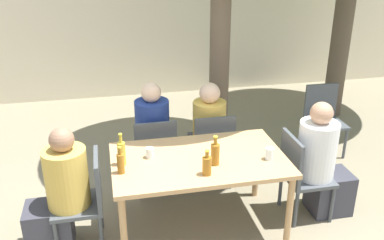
% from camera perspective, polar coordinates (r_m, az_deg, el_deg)
% --- Properties ---
extents(ground_plane, '(30.00, 30.00, 0.00)m').
position_cam_1_polar(ground_plane, '(4.31, 0.86, -14.07)').
color(ground_plane, gray).
extents(cafe_building_wall, '(10.00, 0.08, 2.80)m').
position_cam_1_polar(cafe_building_wall, '(7.48, -6.11, 13.77)').
color(cafe_building_wall, beige).
rests_on(cafe_building_wall, ground_plane).
extents(dining_table_front, '(1.58, 0.97, 0.76)m').
position_cam_1_polar(dining_table_front, '(3.93, 0.92, -6.06)').
color(dining_table_front, tan).
rests_on(dining_table_front, ground_plane).
extents(patio_chair_0, '(0.44, 0.44, 0.88)m').
position_cam_1_polar(patio_chair_0, '(3.96, -13.87, -9.83)').
color(patio_chair_0, '#474C51').
rests_on(patio_chair_0, ground_plane).
extents(patio_chair_1, '(0.44, 0.44, 0.88)m').
position_cam_1_polar(patio_chair_1, '(4.35, 14.24, -6.71)').
color(patio_chair_1, '#474C51').
rests_on(patio_chair_1, ground_plane).
extents(patio_chair_2, '(0.44, 0.44, 0.88)m').
position_cam_1_polar(patio_chair_2, '(4.60, -4.95, -4.26)').
color(patio_chair_2, '#474C51').
rests_on(patio_chair_2, ground_plane).
extents(patio_chair_3, '(0.44, 0.44, 0.88)m').
position_cam_1_polar(patio_chair_3, '(4.71, 2.71, -3.53)').
color(patio_chair_3, '#474C51').
rests_on(patio_chair_3, ground_plane).
extents(patio_chair_4, '(0.44, 0.44, 0.88)m').
position_cam_1_polar(patio_chair_4, '(5.76, 17.12, 0.59)').
color(patio_chair_4, '#474C51').
rests_on(patio_chair_4, ground_plane).
extents(person_seated_0, '(0.59, 0.37, 1.17)m').
position_cam_1_polar(person_seated_0, '(3.97, -17.28, -9.68)').
color(person_seated_0, '#383842').
rests_on(person_seated_0, ground_plane).
extents(person_seated_1, '(0.59, 0.37, 1.21)m').
position_cam_1_polar(person_seated_1, '(4.42, 16.97, -5.72)').
color(person_seated_1, '#383842').
rests_on(person_seated_1, ground_plane).
extents(person_seated_2, '(0.37, 0.58, 1.22)m').
position_cam_1_polar(person_seated_2, '(4.78, -5.33, -2.43)').
color(person_seated_2, '#383842').
rests_on(person_seated_2, ground_plane).
extents(person_seated_3, '(0.37, 0.58, 1.18)m').
position_cam_1_polar(person_seated_3, '(4.89, 2.04, -1.97)').
color(person_seated_3, '#383842').
rests_on(person_seated_3, ground_plane).
extents(amber_bottle_0, '(0.06, 0.06, 0.25)m').
position_cam_1_polar(amber_bottle_0, '(3.67, -9.49, -5.66)').
color(amber_bottle_0, '#9E661E').
rests_on(amber_bottle_0, dining_table_front).
extents(amber_bottle_1, '(0.08, 0.08, 0.23)m').
position_cam_1_polar(amber_bottle_1, '(3.60, 1.98, -6.05)').
color(amber_bottle_1, '#9E661E').
rests_on(amber_bottle_1, dining_table_front).
extents(oil_cruet_2, '(0.07, 0.07, 0.30)m').
position_cam_1_polar(oil_cruet_2, '(3.78, -9.38, -4.35)').
color(oil_cruet_2, gold).
rests_on(oil_cruet_2, dining_table_front).
extents(amber_bottle_3, '(0.08, 0.08, 0.27)m').
position_cam_1_polar(amber_bottle_3, '(3.75, 3.10, -4.50)').
color(amber_bottle_3, '#9E661E').
rests_on(amber_bottle_3, dining_table_front).
extents(drinking_glass_0, '(0.08, 0.08, 0.10)m').
position_cam_1_polar(drinking_glass_0, '(3.90, -5.65, -4.37)').
color(drinking_glass_0, silver).
rests_on(drinking_glass_0, dining_table_front).
extents(drinking_glass_1, '(0.08, 0.08, 0.11)m').
position_cam_1_polar(drinking_glass_1, '(3.91, 10.28, -4.45)').
color(drinking_glass_1, silver).
rests_on(drinking_glass_1, dining_table_front).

